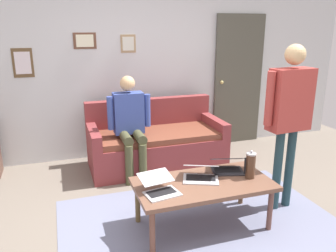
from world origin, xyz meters
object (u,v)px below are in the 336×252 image
at_px(person_seated, 130,121).
at_px(person_standing, 290,107).
at_px(interior_door, 238,81).
at_px(laptop_right, 160,188).
at_px(laptop_center, 227,167).
at_px(french_press, 250,165).
at_px(coffee_table, 203,187).
at_px(couch, 156,143).
at_px(laptop_left, 201,174).

bearing_deg(person_seated, person_standing, 135.45).
height_order(interior_door, person_seated, interior_door).
height_order(laptop_right, person_seated, person_seated).
relative_size(interior_door, laptop_center, 5.51).
xyz_separation_m(interior_door, person_seated, (1.94, 0.75, -0.30)).
distance_m(french_press, person_seated, 1.68).
bearing_deg(laptop_center, interior_door, -121.59).
distance_m(laptop_center, person_seated, 1.44).
relative_size(interior_door, french_press, 7.27).
relative_size(french_press, person_seated, 0.22).
bearing_deg(french_press, coffee_table, -6.25).
bearing_deg(couch, coffee_table, 89.66).
bearing_deg(couch, person_standing, 121.30).
distance_m(laptop_left, person_standing, 1.11).
relative_size(couch, laptop_center, 4.86).
relative_size(laptop_center, person_standing, 0.22).
bearing_deg(laptop_center, person_seated, -59.23).
height_order(interior_door, french_press, interior_door).
relative_size(laptop_right, person_seated, 0.30).
bearing_deg(coffee_table, laptop_right, 7.77).
xyz_separation_m(couch, coffee_table, (0.01, 1.61, 0.11)).
height_order(interior_door, couch, interior_door).
xyz_separation_m(french_press, person_standing, (-0.48, -0.12, 0.50)).
relative_size(laptop_left, person_seated, 0.33).
relative_size(person_standing, person_seated, 1.33).
height_order(french_press, person_standing, person_standing).
bearing_deg(interior_door, person_standing, 73.68).
bearing_deg(coffee_table, person_standing, -175.61).
height_order(couch, laptop_left, couch).
bearing_deg(laptop_center, person_standing, 171.19).
height_order(laptop_center, person_seated, person_seated).
bearing_deg(couch, laptop_right, 74.79).
relative_size(french_press, person_standing, 0.17).
bearing_deg(laptop_right, laptop_center, -163.77).
relative_size(couch, laptop_right, 4.79).
xyz_separation_m(laptop_right, person_seated, (-0.06, -1.45, 0.22)).
relative_size(laptop_center, person_seated, 0.29).
height_order(couch, laptop_center, couch).
bearing_deg(person_standing, person_seated, -44.55).
distance_m(laptop_left, laptop_right, 0.47).
relative_size(coffee_table, laptop_left, 3.07).
xyz_separation_m(coffee_table, french_press, (-0.46, 0.05, 0.17)).
bearing_deg(french_press, laptop_right, 0.62).
bearing_deg(interior_door, couch, 18.91).
xyz_separation_m(interior_door, laptop_right, (2.00, 2.20, -0.52)).
distance_m(laptop_left, laptop_center, 0.34).
xyz_separation_m(coffee_table, laptop_left, (-0.01, -0.08, 0.09)).
xyz_separation_m(laptop_center, french_press, (-0.13, 0.22, 0.09)).
relative_size(interior_door, person_standing, 1.20).
height_order(laptop_right, french_press, french_press).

